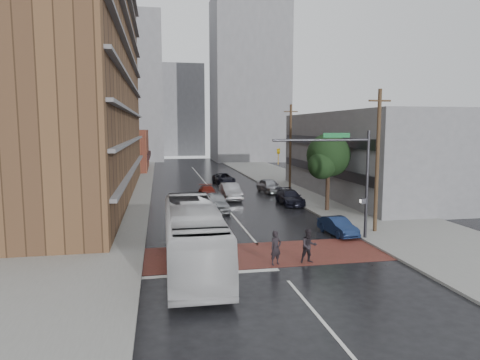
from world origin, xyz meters
TOP-DOWN VIEW (x-y plane):
  - ground at (0.00, 0.00)m, footprint 160.00×160.00m
  - crosswalk at (0.00, 0.50)m, footprint 14.00×5.00m
  - sidewalk_west at (-11.50, 25.00)m, footprint 9.00×90.00m
  - sidewalk_east at (11.50, 25.00)m, footprint 9.00×90.00m
  - apartment_block at (-14.00, 24.00)m, footprint 10.00×44.00m
  - storefront_west at (-12.00, 54.00)m, footprint 8.00×16.00m
  - building_east at (16.50, 20.00)m, footprint 11.00×26.00m
  - distant_tower_west at (-14.00, 78.00)m, footprint 18.00×16.00m
  - distant_tower_east at (14.00, 72.00)m, footprint 16.00×14.00m
  - distant_tower_center at (0.00, 95.00)m, footprint 12.00×10.00m
  - street_tree at (8.52, 12.03)m, footprint 4.20×4.10m
  - signal_mast at (5.85, 2.50)m, footprint 6.50×0.30m
  - utility_pole_near at (8.80, 4.00)m, footprint 1.60×0.26m
  - utility_pole_far at (8.80, 24.00)m, footprint 1.60×0.26m
  - transit_bus at (-4.34, -1.00)m, footprint 2.93×12.04m
  - pedestrian_a at (0.06, -1.50)m, footprint 0.80×0.67m
  - pedestrian_b at (1.93, -1.50)m, footprint 0.93×0.74m
  - car_travel_a at (-1.20, 13.95)m, footprint 2.26×4.98m
  - car_travel_b at (1.14, 19.93)m, footprint 1.81×5.07m
  - car_travel_c at (-1.02, 21.91)m, footprint 1.71×4.16m
  - suv_travel at (2.31, 32.41)m, footprint 2.68×5.20m
  - car_parked_near at (6.02, 4.00)m, footprint 1.74×3.86m
  - car_parked_mid at (6.30, 16.00)m, footprint 1.96×4.81m
  - car_parked_far at (6.30, 23.82)m, footprint 2.44×4.80m

SIDE VIEW (x-z plane):
  - ground at x=0.00m, z-range 0.00..0.00m
  - crosswalk at x=0.00m, z-range 0.00..0.02m
  - sidewalk_west at x=-11.50m, z-range 0.00..0.15m
  - sidewalk_east at x=11.50m, z-range 0.00..0.15m
  - car_travel_c at x=-1.02m, z-range 0.00..1.21m
  - car_parked_near at x=6.02m, z-range 0.00..1.23m
  - car_parked_mid at x=6.30m, z-range 0.00..1.39m
  - suv_travel at x=2.31m, z-range 0.00..1.40m
  - car_parked_far at x=6.30m, z-range 0.00..1.57m
  - car_travel_a at x=-1.20m, z-range 0.00..1.66m
  - car_travel_b at x=1.14m, z-range 0.00..1.67m
  - pedestrian_a at x=0.06m, z-range 0.00..1.87m
  - pedestrian_b at x=1.93m, z-range 0.00..1.89m
  - transit_bus at x=-4.34m, z-range 0.00..3.34m
  - storefront_west at x=-12.00m, z-range 0.00..7.00m
  - building_east at x=16.50m, z-range 0.00..9.00m
  - signal_mast at x=5.85m, z-range 1.13..8.33m
  - street_tree at x=8.52m, z-range 1.28..8.18m
  - utility_pole_near at x=8.80m, z-range 0.14..10.14m
  - utility_pole_far at x=8.80m, z-range 0.14..10.14m
  - distant_tower_center at x=0.00m, z-range 0.00..24.00m
  - apartment_block at x=-14.00m, z-range 0.00..28.00m
  - distant_tower_west at x=-14.00m, z-range 0.00..32.00m
  - distant_tower_east at x=14.00m, z-range 0.00..36.00m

